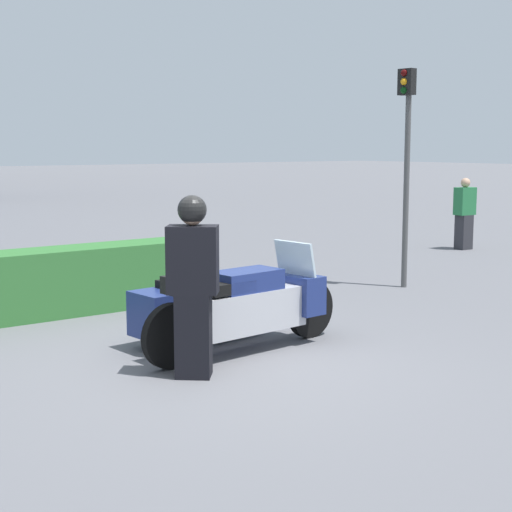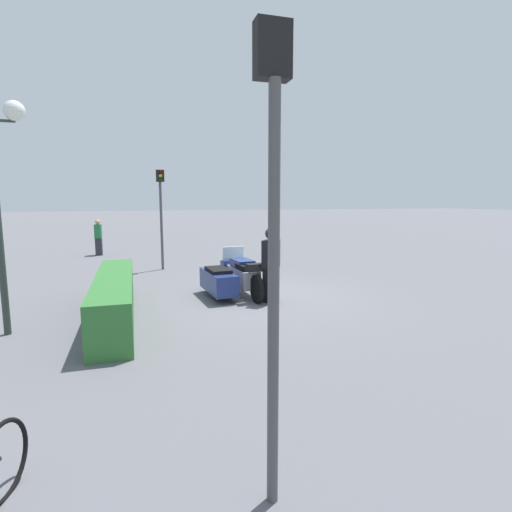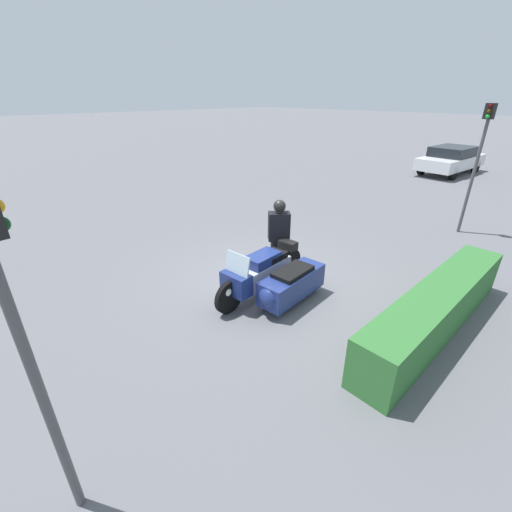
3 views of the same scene
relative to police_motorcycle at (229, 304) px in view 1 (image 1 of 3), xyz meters
name	(u,v)px [view 1 (image 1 of 3)]	position (x,y,z in m)	size (l,w,h in m)	color
ground_plane	(217,367)	(-0.61, -0.67, -0.48)	(160.00, 160.00, 0.00)	slate
police_motorcycle	(229,304)	(0.00, 0.00, 0.00)	(2.67, 1.30, 1.17)	black
officer_rider	(193,282)	(-0.96, -0.79, 0.46)	(0.56, 0.54, 1.78)	black
hedge_bush_curbside	(26,285)	(-1.33, 2.72, -0.03)	(4.69, 0.71, 0.89)	#337033
traffic_light_near	(406,146)	(4.33, 1.36, 1.77)	(0.23, 0.27, 3.42)	#4C4C4C
pedestrian_bystander	(464,214)	(8.86, 3.77, 0.30)	(0.46, 0.29, 1.56)	#2D2D33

